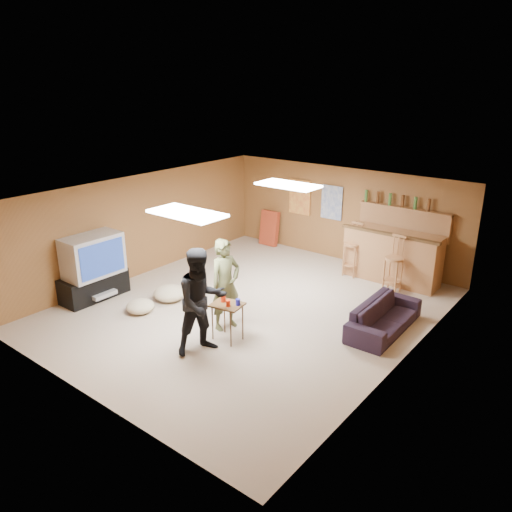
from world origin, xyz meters
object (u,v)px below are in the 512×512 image
Objects in this scene: bar_counter at (392,256)px; tray_table at (228,322)px; sofa at (384,317)px; person_olive at (225,285)px; person_black at (201,302)px; tv_body at (93,256)px.

bar_counter reaches higher than tray_table.
tray_table is at bearing -104.40° from bar_counter.
person_olive is at bearing 124.55° from sofa.
person_olive is at bearing -109.83° from bar_counter.
person_black is at bearing 139.73° from sofa.
person_black is 0.75m from tray_table.
sofa is (2.21, 1.59, -0.55)m from person_olive.
tray_table is (3.10, 0.37, -0.58)m from tv_body.
tv_body reaches higher than bar_counter.
person_black is at bearing -2.82° from tv_body.
tray_table reaches higher than sofa.
tv_body is 0.68× the size of person_olive.
person_olive is 0.92× the size of sofa.
person_black is (-1.12, -4.60, 0.31)m from bar_counter.
bar_counter is 2.36m from sofa.
tv_body is 0.55× the size of bar_counter.
person_black reaches higher than sofa.
person_olive reaches higher than tv_body.
bar_counter is 4.01m from person_olive.
sofa is at bearing 45.10° from tray_table.
person_black reaches higher than bar_counter.
sofa is (0.85, -2.18, -0.29)m from bar_counter.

